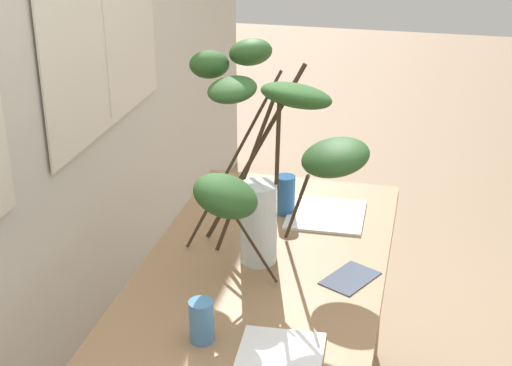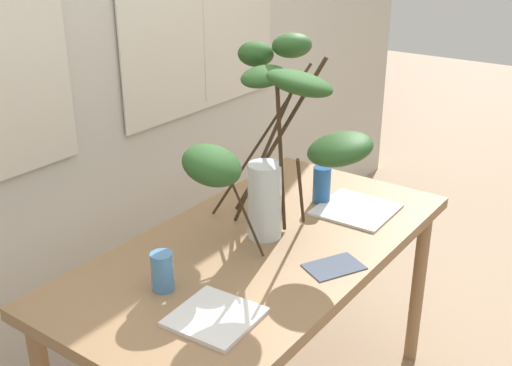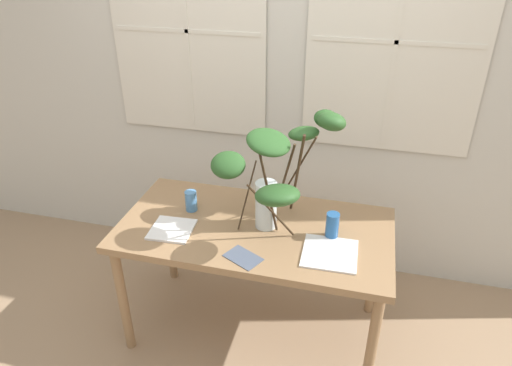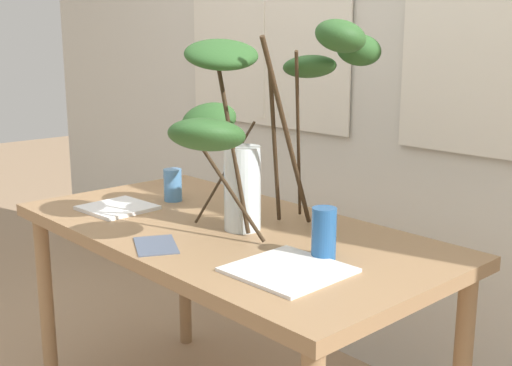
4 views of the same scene
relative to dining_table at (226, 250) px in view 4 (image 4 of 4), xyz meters
The scene contains 8 objects.
back_wall_with_windows 1.15m from the dining_table, 90.00° to the left, with size 5.37×0.14×2.96m.
dining_table is the anchor object (origin of this frame).
vase_with_branches 0.47m from the dining_table, ahead, with size 0.75×0.70×0.68m.
drinking_glass_blue_left 0.43m from the dining_table, 169.41° to the left, with size 0.07×0.07×0.12m, color #4C84BC.
drinking_glass_blue_right 0.45m from the dining_table, ahead, with size 0.07×0.07×0.15m, color #235693.
plate_square_left 0.46m from the dining_table, 160.93° to the right, with size 0.23×0.23×0.01m, color white.
plate_square_right 0.46m from the dining_table, 18.33° to the right, with size 0.28×0.28×0.01m, color white.
napkin_folded 0.29m from the dining_table, 87.63° to the right, with size 0.18×0.12×0.00m, color #4C566B.
Camera 4 is at (1.57, -1.30, 1.38)m, focal length 45.27 mm.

